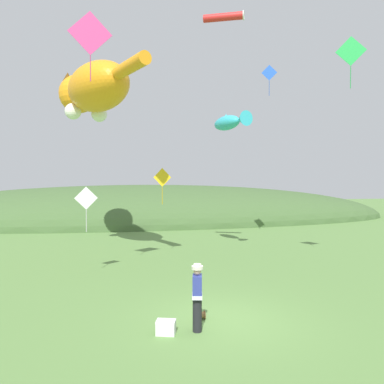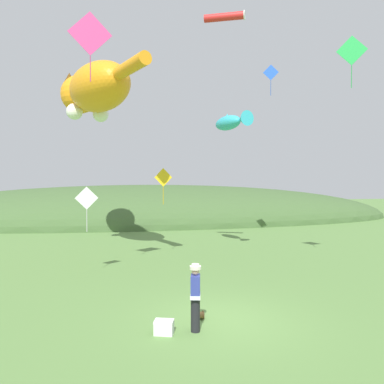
# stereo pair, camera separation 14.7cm
# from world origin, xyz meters

# --- Properties ---
(ground_plane) EXTENTS (120.00, 120.00, 0.00)m
(ground_plane) POSITION_xyz_m (0.00, 0.00, 0.00)
(ground_plane) COLOR #5B8442
(distant_hill_ridge) EXTENTS (50.98, 15.84, 7.00)m
(distant_hill_ridge) POSITION_xyz_m (0.00, 26.69, 0.00)
(distant_hill_ridge) COLOR #426033
(distant_hill_ridge) RESTS_ON ground
(festival_attendant) EXTENTS (0.35, 0.47, 1.77)m
(festival_attendant) POSITION_xyz_m (-0.79, -0.58, 0.95)
(festival_attendant) COLOR black
(festival_attendant) RESTS_ON ground
(kite_spool) EXTENTS (0.16, 0.24, 0.24)m
(kite_spool) POSITION_xyz_m (-0.48, 0.23, 0.12)
(kite_spool) COLOR olive
(kite_spool) RESTS_ON ground
(picnic_cooler) EXTENTS (0.57, 0.46, 0.36)m
(picnic_cooler) POSITION_xyz_m (-1.62, -0.59, 0.18)
(picnic_cooler) COLOR white
(picnic_cooler) RESTS_ON ground
(kite_giant_cat) EXTENTS (4.57, 8.75, 2.82)m
(kite_giant_cat) POSITION_xyz_m (-3.97, 10.16, 8.61)
(kite_giant_cat) COLOR orange
(kite_fish_windsock) EXTENTS (1.53, 2.96, 0.88)m
(kite_fish_windsock) POSITION_xyz_m (3.03, 8.89, 7.00)
(kite_fish_windsock) COLOR #33B2CC
(kite_tube_streamer) EXTENTS (1.91, 1.13, 0.44)m
(kite_tube_streamer) POSITION_xyz_m (2.17, 7.10, 11.59)
(kite_tube_streamer) COLOR red
(kite_diamond_pink) EXTENTS (1.50, 0.18, 2.41)m
(kite_diamond_pink) POSITION_xyz_m (-3.69, 3.52, 9.01)
(kite_diamond_pink) COLOR #E53F8C
(kite_diamond_white) EXTENTS (0.90, 0.23, 1.82)m
(kite_diamond_white) POSITION_xyz_m (-4.03, 5.54, 3.20)
(kite_diamond_white) COLOR white
(kite_diamond_green) EXTENTS (1.04, 0.59, 2.08)m
(kite_diamond_green) POSITION_xyz_m (6.43, 3.60, 9.11)
(kite_diamond_green) COLOR green
(kite_diamond_gold) EXTENTS (0.84, 0.46, 1.85)m
(kite_diamond_gold) POSITION_xyz_m (-0.55, 8.85, 4.06)
(kite_diamond_gold) COLOR yellow
(kite_diamond_blue) EXTENTS (0.87, 0.32, 1.81)m
(kite_diamond_blue) POSITION_xyz_m (6.06, 10.90, 10.26)
(kite_diamond_blue) COLOR blue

